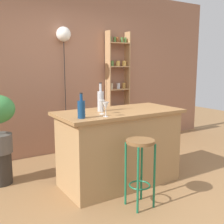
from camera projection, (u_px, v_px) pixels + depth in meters
ground at (133, 191)px, 3.39m from camera, size 12.00×12.00×0.00m
back_wall at (66, 71)px, 4.77m from camera, size 6.40×0.10×2.80m
kitchen_counter at (119, 147)px, 3.55m from camera, size 1.57×0.76×0.95m
bar_stool at (140, 159)px, 2.95m from camera, size 0.30×0.30×0.74m
spice_shelf at (118, 88)px, 5.20m from camera, size 0.44×0.17×2.10m
plant_stool at (0, 168)px, 3.57m from camera, size 0.28×0.28×0.41m
bottle_vinegar at (81, 109)px, 2.97m from camera, size 0.08×0.08×0.27m
bottle_sauce_amber at (101, 100)px, 3.41m from camera, size 0.08×0.08×0.35m
wine_glass_left at (102, 104)px, 3.21m from camera, size 0.07×0.07×0.16m
wine_glass_center at (106, 106)px, 3.06m from camera, size 0.07×0.07×0.16m
pendant_globe_light at (64, 35)px, 4.55m from camera, size 0.24×0.24×2.11m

